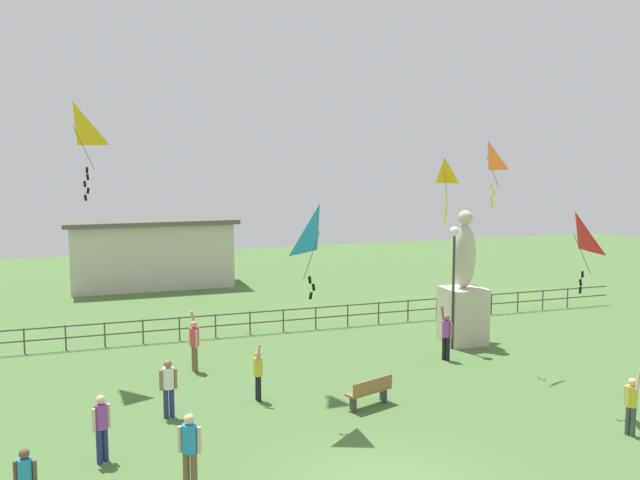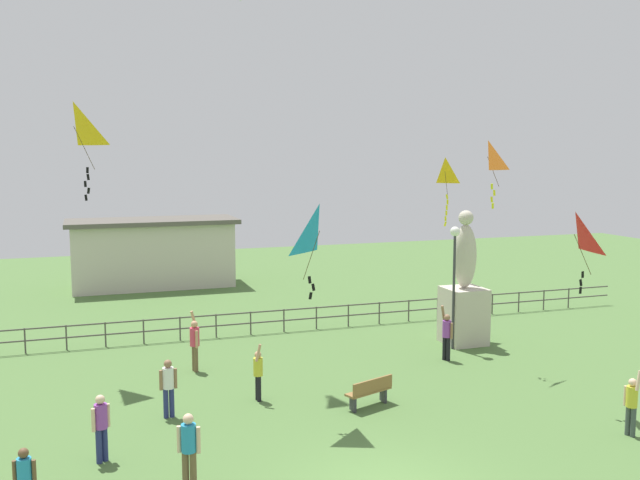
% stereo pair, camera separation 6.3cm
% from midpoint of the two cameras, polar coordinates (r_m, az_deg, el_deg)
% --- Properties ---
extents(statue_monument, '(1.48, 1.48, 5.15)m').
position_cam_midpoint_polar(statue_monument, '(27.46, 11.72, -4.67)').
color(statue_monument, beige).
rests_on(statue_monument, ground_plane).
extents(lamppost, '(0.36, 0.36, 4.62)m').
position_cam_midpoint_polar(lamppost, '(26.33, 10.97, -1.68)').
color(lamppost, '#38383D').
rests_on(lamppost, ground_plane).
extents(park_bench, '(1.55, 0.91, 0.85)m').
position_cam_midpoint_polar(park_bench, '(20.63, 4.18, -12.20)').
color(park_bench, olive).
rests_on(park_bench, ground_plane).
extents(person_0, '(0.32, 0.55, 2.03)m').
position_cam_midpoint_polar(person_0, '(23.99, -10.10, -8.16)').
color(person_0, brown).
rests_on(person_0, ground_plane).
extents(person_1, '(0.45, 0.28, 1.52)m').
position_cam_midpoint_polar(person_1, '(15.65, -22.82, -17.55)').
color(person_1, '#99999E').
rests_on(person_1, ground_plane).
extents(person_2, '(0.32, 0.53, 1.95)m').
position_cam_midpoint_polar(person_2, '(25.27, 10.37, -7.49)').
color(person_2, black).
rests_on(person_2, ground_plane).
extents(person_3, '(0.49, 0.30, 1.64)m').
position_cam_midpoint_polar(person_3, '(20.09, -12.17, -11.43)').
color(person_3, navy).
rests_on(person_3, ground_plane).
extents(person_4, '(0.43, 0.31, 1.64)m').
position_cam_midpoint_polar(person_4, '(17.75, -17.32, -14.10)').
color(person_4, navy).
rests_on(person_4, ground_plane).
extents(person_5, '(0.48, 0.32, 1.72)m').
position_cam_midpoint_polar(person_5, '(15.92, -10.53, -16.22)').
color(person_5, brown).
rests_on(person_5, ground_plane).
extents(person_6, '(0.28, 0.48, 1.80)m').
position_cam_midpoint_polar(person_6, '(20.14, 24.15, -11.97)').
color(person_6, '#3F4C47').
rests_on(person_6, ground_plane).
extents(person_7, '(0.28, 0.46, 1.76)m').
position_cam_midpoint_polar(person_7, '(21.02, -4.99, -10.64)').
color(person_7, black).
rests_on(person_7, ground_plane).
extents(kite_0, '(0.79, 0.81, 2.76)m').
position_cam_midpoint_polar(kite_0, '(28.47, 10.23, 5.25)').
color(kite_0, yellow).
extents(kite_3, '(0.99, 0.86, 2.27)m').
position_cam_midpoint_polar(kite_3, '(24.54, 13.60, 6.45)').
color(kite_3, orange).
extents(kite_4, '(1.29, 1.33, 3.05)m').
position_cam_midpoint_polar(kite_4, '(23.52, -19.33, 8.56)').
color(kite_4, yellow).
extents(kite_5, '(0.94, 1.17, 2.28)m').
position_cam_midpoint_polar(kite_5, '(20.82, 20.12, 0.32)').
color(kite_5, red).
extents(kite_6, '(1.13, 1.06, 2.56)m').
position_cam_midpoint_polar(kite_6, '(18.48, 0.04, 0.61)').
color(kite_6, '#198CD1').
extents(waterfront_railing, '(36.03, 0.06, 0.95)m').
position_cam_midpoint_polar(waterfront_railing, '(28.41, -6.88, -6.55)').
color(waterfront_railing, '#4C4742').
rests_on(waterfront_railing, ground_plane).
extents(pavilion_building, '(9.13, 3.88, 3.75)m').
position_cam_midpoint_polar(pavilion_building, '(39.58, -13.42, -0.99)').
color(pavilion_building, beige).
rests_on(pavilion_building, ground_plane).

